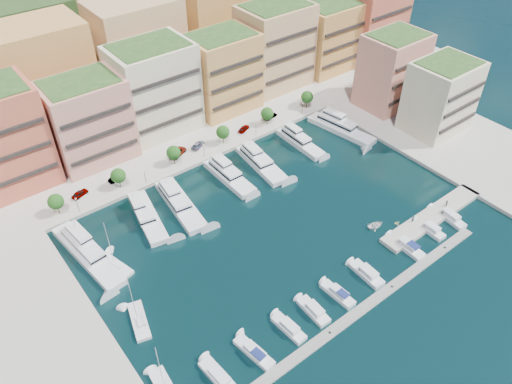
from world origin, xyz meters
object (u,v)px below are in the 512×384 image
tender_1 (397,223)px  tree_0 (56,202)px  tree_3 (223,132)px  cruiser_7 (407,246)px  yacht_6 (339,127)px  sailboat_1 (139,321)px  lamppost_0 (77,203)px  cruiser_1 (254,352)px  car_4 (244,129)px  yacht_0 (86,251)px  cruiser_2 (289,328)px  yacht_4 (260,162)px  tender_0 (376,225)px  cruiser_4 (338,294)px  person_0 (413,219)px  lamppost_4 (302,107)px  cruiser_9 (449,217)px  lamppost_1 (145,174)px  tree_1 (118,176)px  yacht_3 (228,174)px  tree_2 (173,153)px  cruiser_0 (219,377)px  cruiser_8 (430,230)px  yacht_2 (178,202)px  lamppost_3 (256,126)px  person_1 (446,203)px  car_3 (198,145)px  cruiser_3 (314,311)px  lamppost_2 (204,149)px  sailboat_2 (115,266)px  yacht_1 (146,215)px  tree_4 (267,114)px  tree_5 (307,97)px  car_1 (116,178)px  cruiser_5 (367,274)px  car_2 (178,152)px

tender_1 → tree_0: bearing=65.9°
tree_3 → cruiser_7: (9.34, -58.12, -4.17)m
yacht_6 → sailboat_1: size_ratio=1.69×
lamppost_0 → cruiser_1: size_ratio=0.47×
tender_1 → car_4: bearing=21.6°
lamppost_0 → yacht_0: 14.35m
tree_0 → tender_1: tree_0 is taller
cruiser_2 → cruiser_1: bearing=-179.8°
yacht_4 → tender_0: (6.56, -35.72, -0.67)m
cruiser_4 → sailboat_1: (-34.97, 19.25, -0.26)m
yacht_4 → person_0: yacht_4 is taller
lamppost_4 → tender_1: (-14.22, -49.36, -3.44)m
cruiser_9 → cruiser_4: bearing=-180.0°
lamppost_1 → tree_1: bearing=159.0°
lamppost_0 → yacht_4: 47.96m
yacht_3 → cruiser_9: 55.92m
tree_2 → person_0: size_ratio=3.10×
cruiser_0 → cruiser_8: bearing=0.0°
yacht_2 → tender_1: size_ratio=14.77×
tree_1 → lamppost_3: 42.07m
tender_1 → person_1: person_1 is taller
tree_2 → car_3: bearing=17.0°
cruiser_3 → cruiser_7: 28.47m
lamppost_2 → yacht_3: (0.44, -10.39, -2.62)m
lamppost_1 → sailboat_2: 28.11m
yacht_1 → cruiser_8: (49.91, -44.78, -0.54)m
lamppost_0 → person_0: lamppost_0 is taller
lamppost_1 → tree_4: bearing=3.1°
tree_5 → yacht_6: (-0.16, -14.52, -3.53)m
tree_2 → car_4: size_ratio=1.29×
tree_5 → tender_1: 54.95m
yacht_3 → yacht_4: (10.14, -0.72, -0.12)m
tree_2 → lamppost_3: size_ratio=1.35×
tree_1 → cruiser_8: tree_1 is taller
cruiser_3 → cruiser_4: cruiser_4 is taller
tree_4 → car_1: size_ratio=1.34×
yacht_6 → person_1: 41.21m
lamppost_2 → yacht_4: (10.58, -11.11, -2.73)m
car_1 → yacht_4: bearing=-126.0°
yacht_3 → car_1: bearing=146.5°
cruiser_9 → tender_1: 13.00m
cruiser_7 → sailboat_2: 64.50m
cruiser_0 → cruiser_1: bearing=-0.2°
sailboat_2 → cruiser_8: bearing=-29.3°
tree_0 → yacht_4: bearing=-14.8°
cruiser_0 → yacht_0: bearing=98.5°
yacht_1 → sailboat_2: bearing=-142.9°
tree_2 → sailboat_1: bearing=-128.9°
cruiser_0 → person_0: bearing=4.0°
cruiser_5 → car_2: bearing=98.7°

